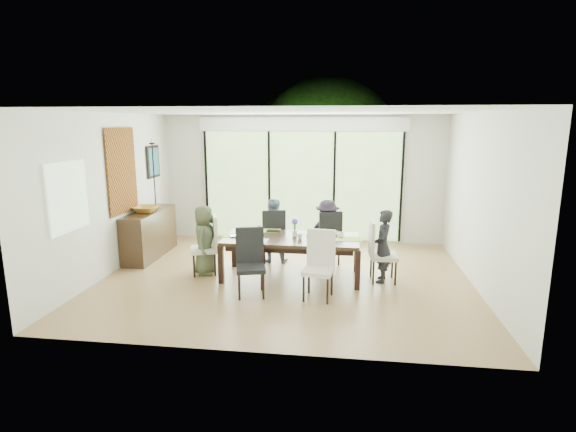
# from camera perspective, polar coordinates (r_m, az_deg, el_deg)

# --- Properties ---
(floor) EXTENTS (6.00, 5.00, 0.01)m
(floor) POSITION_cam_1_polar(r_m,az_deg,el_deg) (7.55, -0.25, -7.87)
(floor) COLOR brown
(floor) RESTS_ON ground
(ceiling) EXTENTS (6.00, 5.00, 0.01)m
(ceiling) POSITION_cam_1_polar(r_m,az_deg,el_deg) (7.11, -0.27, 13.15)
(ceiling) COLOR white
(ceiling) RESTS_ON wall_back
(wall_back) EXTENTS (6.00, 0.02, 2.70)m
(wall_back) POSITION_cam_1_polar(r_m,az_deg,el_deg) (9.68, 1.75, 4.76)
(wall_back) COLOR beige
(wall_back) RESTS_ON floor
(wall_front) EXTENTS (6.00, 0.02, 2.70)m
(wall_front) POSITION_cam_1_polar(r_m,az_deg,el_deg) (4.79, -4.31, -2.63)
(wall_front) COLOR beige
(wall_front) RESTS_ON floor
(wall_left) EXTENTS (0.02, 5.00, 2.70)m
(wall_left) POSITION_cam_1_polar(r_m,az_deg,el_deg) (8.17, -21.69, 2.61)
(wall_left) COLOR beige
(wall_left) RESTS_ON floor
(wall_right) EXTENTS (0.02, 5.00, 2.70)m
(wall_right) POSITION_cam_1_polar(r_m,az_deg,el_deg) (7.43, 23.41, 1.63)
(wall_right) COLOR beige
(wall_right) RESTS_ON floor
(glass_doors) EXTENTS (4.20, 0.02, 2.30)m
(glass_doors) POSITION_cam_1_polar(r_m,az_deg,el_deg) (9.66, 1.72, 3.85)
(glass_doors) COLOR #598C3F
(glass_doors) RESTS_ON wall_back
(blinds_header) EXTENTS (4.40, 0.06, 0.28)m
(blinds_header) POSITION_cam_1_polar(r_m,az_deg,el_deg) (9.55, 1.76, 11.58)
(blinds_header) COLOR white
(blinds_header) RESTS_ON wall_back
(mullion_a) EXTENTS (0.05, 0.04, 2.30)m
(mullion_a) POSITION_cam_1_polar(r_m,az_deg,el_deg) (10.07, -10.29, 3.99)
(mullion_a) COLOR black
(mullion_a) RESTS_ON wall_back
(mullion_b) EXTENTS (0.05, 0.04, 2.30)m
(mullion_b) POSITION_cam_1_polar(r_m,az_deg,el_deg) (9.74, -2.40, 3.91)
(mullion_b) COLOR black
(mullion_b) RESTS_ON wall_back
(mullion_c) EXTENTS (0.05, 0.04, 2.30)m
(mullion_c) POSITION_cam_1_polar(r_m,az_deg,el_deg) (9.60, 5.88, 3.74)
(mullion_c) COLOR black
(mullion_c) RESTS_ON wall_back
(mullion_d) EXTENTS (0.05, 0.04, 2.30)m
(mullion_d) POSITION_cam_1_polar(r_m,az_deg,el_deg) (9.67, 14.22, 3.50)
(mullion_d) COLOR black
(mullion_d) RESTS_ON wall_back
(side_window) EXTENTS (0.02, 0.90, 1.00)m
(side_window) POSITION_cam_1_polar(r_m,az_deg,el_deg) (7.12, -26.14, 2.20)
(side_window) COLOR #8CAD7F
(side_window) RESTS_ON wall_left
(deck) EXTENTS (6.00, 1.80, 0.10)m
(deck) POSITION_cam_1_polar(r_m,az_deg,el_deg) (10.80, 2.17, -2.05)
(deck) COLOR brown
(deck) RESTS_ON ground
(rail_top) EXTENTS (6.00, 0.08, 0.06)m
(rail_top) POSITION_cam_1_polar(r_m,az_deg,el_deg) (11.46, 2.57, 1.82)
(rail_top) COLOR brown
(rail_top) RESTS_ON deck
(foliage_left) EXTENTS (3.20, 3.20, 3.20)m
(foliage_left) POSITION_cam_1_polar(r_m,az_deg,el_deg) (12.60, -5.23, 6.78)
(foliage_left) COLOR #14380F
(foliage_left) RESTS_ON ground
(foliage_mid) EXTENTS (4.00, 4.00, 4.00)m
(foliage_mid) POSITION_cam_1_polar(r_m,az_deg,el_deg) (12.88, 5.04, 8.49)
(foliage_mid) COLOR #14380F
(foliage_mid) RESTS_ON ground
(foliage_right) EXTENTS (2.80, 2.80, 2.80)m
(foliage_right) POSITION_cam_1_polar(r_m,az_deg,el_deg) (12.18, 13.35, 5.48)
(foliage_right) COLOR #14380F
(foliage_right) RESTS_ON ground
(foliage_far) EXTENTS (3.60, 3.60, 3.60)m
(foliage_far) POSITION_cam_1_polar(r_m,az_deg,el_deg) (13.66, 0.92, 7.97)
(foliage_far) COLOR #14380F
(foliage_far) RESTS_ON ground
(table_top) EXTENTS (2.20, 1.01, 0.05)m
(table_top) POSITION_cam_1_polar(r_m,az_deg,el_deg) (7.38, 0.43, -2.93)
(table_top) COLOR black
(table_top) RESTS_ON floor
(table_apron) EXTENTS (2.02, 0.82, 0.09)m
(table_apron) POSITION_cam_1_polar(r_m,az_deg,el_deg) (7.41, 0.43, -3.55)
(table_apron) COLOR black
(table_apron) RESTS_ON floor
(table_leg_fl) EXTENTS (0.08, 0.08, 0.63)m
(table_leg_fl) POSITION_cam_1_polar(r_m,az_deg,el_deg) (7.29, -8.51, -6.09)
(table_leg_fl) COLOR black
(table_leg_fl) RESTS_ON floor
(table_leg_fr) EXTENTS (0.08, 0.08, 0.63)m
(table_leg_fr) POSITION_cam_1_polar(r_m,az_deg,el_deg) (7.02, 8.83, -6.79)
(table_leg_fr) COLOR black
(table_leg_fr) RESTS_ON floor
(table_leg_bl) EXTENTS (0.08, 0.08, 0.63)m
(table_leg_bl) POSITION_cam_1_polar(r_m,az_deg,el_deg) (8.08, -6.84, -4.24)
(table_leg_bl) COLOR black
(table_leg_bl) RESTS_ON floor
(table_leg_br) EXTENTS (0.08, 0.08, 0.63)m
(table_leg_br) POSITION_cam_1_polar(r_m,az_deg,el_deg) (7.84, 8.70, -4.79)
(table_leg_br) COLOR black
(table_leg_br) RESTS_ON floor
(chair_left_end) EXTENTS (0.54, 0.54, 1.01)m
(chair_left_end) POSITION_cam_1_polar(r_m,az_deg,el_deg) (7.75, -10.67, -3.63)
(chair_left_end) COLOR white
(chair_left_end) RESTS_ON floor
(chair_right_end) EXTENTS (0.44, 0.44, 1.01)m
(chair_right_end) POSITION_cam_1_polar(r_m,az_deg,el_deg) (7.40, 12.07, -4.42)
(chair_right_end) COLOR beige
(chair_right_end) RESTS_ON floor
(chair_far_left) EXTENTS (0.52, 0.52, 1.01)m
(chair_far_left) POSITION_cam_1_polar(r_m,az_deg,el_deg) (8.30, -1.94, -2.38)
(chair_far_left) COLOR black
(chair_far_left) RESTS_ON floor
(chair_far_right) EXTENTS (0.54, 0.54, 1.01)m
(chair_far_right) POSITION_cam_1_polar(r_m,az_deg,el_deg) (8.20, 4.98, -2.60)
(chair_far_right) COLOR black
(chair_far_right) RESTS_ON floor
(chair_near_left) EXTENTS (0.52, 0.52, 1.01)m
(chair_near_left) POSITION_cam_1_polar(r_m,az_deg,el_deg) (6.69, -4.78, -5.96)
(chair_near_left) COLOR black
(chair_near_left) RESTS_ON floor
(chair_near_right) EXTENTS (0.47, 0.47, 1.01)m
(chair_near_right) POSITION_cam_1_polar(r_m,az_deg,el_deg) (6.55, 3.85, -6.31)
(chair_near_right) COLOR white
(chair_near_right) RESTS_ON floor
(person_left_end) EXTENTS (0.36, 0.56, 1.18)m
(person_left_end) POSITION_cam_1_polar(r_m,az_deg,el_deg) (7.72, -10.56, -3.01)
(person_left_end) COLOR #475136
(person_left_end) RESTS_ON floor
(person_right_end) EXTENTS (0.41, 0.59, 1.18)m
(person_right_end) POSITION_cam_1_polar(r_m,az_deg,el_deg) (7.38, 11.94, -3.76)
(person_right_end) COLOR black
(person_right_end) RESTS_ON floor
(person_far_left) EXTENTS (0.56, 0.37, 1.18)m
(person_far_left) POSITION_cam_1_polar(r_m,az_deg,el_deg) (8.26, -1.96, -1.83)
(person_far_left) COLOR #748AA8
(person_far_left) RESTS_ON floor
(person_far_right) EXTENTS (0.59, 0.41, 1.18)m
(person_far_right) POSITION_cam_1_polar(r_m,az_deg,el_deg) (8.16, 4.98, -2.04)
(person_far_right) COLOR #241B29
(person_far_right) RESTS_ON floor
(placemat_left) EXTENTS (0.40, 0.29, 0.01)m
(placemat_left) POSITION_cam_1_polar(r_m,az_deg,el_deg) (7.55, -6.75, -2.45)
(placemat_left) COLOR #9BB942
(placemat_left) RESTS_ON table_top
(placemat_right) EXTENTS (0.40, 0.29, 0.01)m
(placemat_right) POSITION_cam_1_polar(r_m,az_deg,el_deg) (7.33, 7.83, -2.92)
(placemat_right) COLOR #8FBC43
(placemat_right) RESTS_ON table_top
(placemat_far_l) EXTENTS (0.40, 0.29, 0.01)m
(placemat_far_l) POSITION_cam_1_polar(r_m,az_deg,el_deg) (7.83, -2.48, -1.86)
(placemat_far_l) COLOR #9CAF3E
(placemat_far_l) RESTS_ON table_top
(placemat_far_r) EXTENTS (0.40, 0.29, 0.01)m
(placemat_far_r) POSITION_cam_1_polar(r_m,az_deg,el_deg) (7.72, 4.85, -2.09)
(placemat_far_r) COLOR #8EAF3E
(placemat_far_r) RESTS_ON table_top
(placemat_paper) EXTENTS (0.40, 0.29, 0.01)m
(placemat_paper) POSITION_cam_1_polar(r_m,az_deg,el_deg) (7.18, -4.23, -3.15)
(placemat_paper) COLOR white
(placemat_paper) RESTS_ON table_top
(tablet_far_l) EXTENTS (0.24, 0.16, 0.01)m
(tablet_far_l) POSITION_cam_1_polar(r_m,az_deg,el_deg) (7.76, -1.82, -1.91)
(tablet_far_l) COLOR black
(tablet_far_l) RESTS_ON table_top
(tablet_far_r) EXTENTS (0.22, 0.16, 0.01)m
(tablet_far_r) POSITION_cam_1_polar(r_m,az_deg,el_deg) (7.67, 4.46, -2.11)
(tablet_far_r) COLOR black
(tablet_far_r) RESTS_ON table_top
(papers) EXTENTS (0.27, 0.20, 0.00)m
(papers) POSITION_cam_1_polar(r_m,az_deg,el_deg) (7.28, 5.87, -2.97)
(papers) COLOR white
(papers) RESTS_ON table_top
(platter_base) EXTENTS (0.24, 0.24, 0.02)m
(platter_base) POSITION_cam_1_polar(r_m,az_deg,el_deg) (7.17, -4.24, -3.04)
(platter_base) COLOR white
(platter_base) RESTS_ON table_top
(platter_snacks) EXTENTS (0.18, 0.18, 0.01)m
(platter_snacks) POSITION_cam_1_polar(r_m,az_deg,el_deg) (7.17, -4.24, -2.91)
(platter_snacks) COLOR #BF6316
(platter_snacks) RESTS_ON table_top
(vase) EXTENTS (0.07, 0.07, 0.11)m
(vase) POSITION_cam_1_polar(r_m,az_deg,el_deg) (7.41, 0.86, -2.23)
(vase) COLOR silver
(vase) RESTS_ON table_top
(hyacinth_stems) EXTENTS (0.04, 0.04, 0.15)m
(hyacinth_stems) POSITION_cam_1_polar(r_m,az_deg,el_deg) (7.38, 0.86, -1.40)
(hyacinth_stems) COLOR #337226
(hyacinth_stems) RESTS_ON table_top
(hyacinth_blooms) EXTENTS (0.10, 0.10, 0.10)m
(hyacinth_blooms) POSITION_cam_1_polar(r_m,az_deg,el_deg) (7.36, 0.87, -0.70)
(hyacinth_blooms) COLOR #5066C8
(hyacinth_blooms) RESTS_ON table_top
(laptop) EXTENTS (0.35, 0.28, 0.02)m
(laptop) POSITION_cam_1_polar(r_m,az_deg,el_deg) (7.43, -6.19, -2.60)
(laptop) COLOR silver
(laptop) RESTS_ON table_top
(cup_a) EXTENTS (0.16, 0.16, 0.09)m
(cup_a) POSITION_cam_1_polar(r_m,az_deg,el_deg) (7.62, -4.66, -1.94)
(cup_a) COLOR white
(cup_a) RESTS_ON table_top
(cup_b) EXTENTS (0.12, 0.12, 0.08)m
(cup_b) POSITION_cam_1_polar(r_m,az_deg,el_deg) (7.25, 1.51, -2.64)
(cup_b) COLOR white
(cup_b) RESTS_ON table_top
(cup_c) EXTENTS (0.13, 0.13, 0.09)m
(cup_c) POSITION_cam_1_polar(r_m,az_deg,el_deg) (7.41, 6.68, -2.38)
(cup_c) COLOR white
(cup_c) RESTS_ON table_top
(book) EXTENTS (0.20, 0.24, 0.02)m
(book) POSITION_cam_1_polar(r_m,az_deg,el_deg) (7.40, 2.40, -2.63)
(book) COLOR white
(book) RESTS_ON table_top
(sideboard) EXTENTS (0.44, 1.58, 0.89)m
(sideboard) POSITION_cam_1_polar(r_m,az_deg,el_deg) (9.01, -17.15, -2.17)
(sideboard) COLOR black
(sideboard) RESTS_ON floor
(bowl) EXTENTS (0.47, 0.47, 0.11)m
(bowl) POSITION_cam_1_polar(r_m,az_deg,el_deg) (8.81, -17.61, 0.84)
(bowl) COLOR olive
(bowl) RESTS_ON sideboard
(candlestick_base) EXTENTS (0.10, 0.10, 0.04)m
(candlestick_base) POSITION_cam_1_polar(r_m,az_deg,el_deg) (9.22, -16.43, 1.14)
(candlestick_base) COLOR black
(candlestick_base) RESTS_ON sideboard
(candlestick_shaft) EXTENTS (0.02, 0.02, 1.23)m
(candlestick_shaft) POSITION_cam_1_polar(r_m,az_deg,el_deg) (9.13, -16.66, 4.98)
(candlestick_shaft) COLOR black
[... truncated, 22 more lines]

